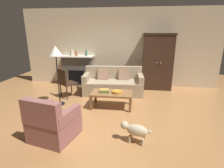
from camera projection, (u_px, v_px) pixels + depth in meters
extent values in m
plane|color=#B27A47|center=(109.00, 112.00, 4.51)|extent=(9.60, 9.60, 0.00)
cube|color=beige|center=(119.00, 48.00, 6.53)|extent=(7.20, 0.10, 2.80)
cube|color=#4C4947|center=(78.00, 71.00, 6.73)|extent=(1.10, 0.36, 1.08)
cube|color=black|center=(76.00, 77.00, 6.62)|extent=(0.60, 0.01, 0.52)
cube|color=white|center=(77.00, 56.00, 6.55)|extent=(1.26, 0.48, 0.04)
cube|color=#382319|center=(158.00, 63.00, 6.17)|extent=(1.00, 0.52, 1.88)
cube|color=#2F1E15|center=(160.00, 34.00, 5.89)|extent=(1.06, 0.55, 0.06)
sphere|color=#ADAFB5|center=(157.00, 63.00, 5.90)|extent=(0.04, 0.04, 0.04)
sphere|color=#ADAFB5|center=(160.00, 63.00, 5.89)|extent=(0.04, 0.04, 0.04)
cube|color=tan|center=(113.00, 87.00, 5.82)|extent=(1.96, 0.98, 0.44)
cube|color=tan|center=(114.00, 72.00, 6.02)|extent=(1.91, 0.32, 0.42)
cube|color=tan|center=(86.00, 77.00, 5.78)|extent=(0.22, 0.81, 0.22)
cube|color=tan|center=(140.00, 78.00, 5.68)|extent=(0.22, 0.81, 0.22)
cube|color=#9E755B|center=(103.00, 74.00, 5.92)|extent=(0.37, 0.21, 0.37)
cube|color=#9E755B|center=(124.00, 75.00, 5.88)|extent=(0.37, 0.21, 0.37)
cube|color=olive|center=(112.00, 93.00, 4.74)|extent=(1.10, 0.60, 0.05)
cube|color=brown|center=(91.00, 103.00, 4.61)|extent=(0.06, 0.06, 0.37)
cube|color=brown|center=(130.00, 105.00, 4.48)|extent=(0.06, 0.06, 0.37)
cube|color=brown|center=(95.00, 96.00, 5.11)|extent=(0.06, 0.06, 0.37)
cube|color=brown|center=(131.00, 98.00, 4.98)|extent=(0.06, 0.06, 0.37)
cylinder|color=orange|center=(117.00, 92.00, 4.68)|extent=(0.27, 0.27, 0.06)
cube|color=#427A4C|center=(105.00, 91.00, 4.74)|extent=(0.26, 0.20, 0.04)
cube|color=gold|center=(104.00, 90.00, 4.72)|extent=(0.25, 0.19, 0.04)
cylinder|color=beige|center=(72.00, 53.00, 6.54)|extent=(0.13, 0.13, 0.21)
cylinder|color=#A86042|center=(76.00, 53.00, 6.52)|extent=(0.09, 0.09, 0.18)
cylinder|color=slate|center=(86.00, 53.00, 6.47)|extent=(0.09, 0.09, 0.21)
cube|color=#935B56|center=(55.00, 127.00, 3.41)|extent=(0.91, 0.91, 0.42)
cube|color=#935B56|center=(41.00, 113.00, 3.00)|extent=(0.78, 0.33, 0.46)
cube|color=#935B56|center=(68.00, 116.00, 3.21)|extent=(0.28, 0.71, 0.20)
cube|color=#935B56|center=(40.00, 110.00, 3.43)|extent=(0.28, 0.71, 0.20)
cube|color=#382319|center=(69.00, 83.00, 5.51)|extent=(0.62, 0.62, 0.04)
cylinder|color=#382319|center=(78.00, 90.00, 5.57)|extent=(0.04, 0.04, 0.41)
cylinder|color=#382319|center=(71.00, 88.00, 5.83)|extent=(0.04, 0.04, 0.41)
cylinder|color=#382319|center=(67.00, 93.00, 5.32)|extent=(0.04, 0.04, 0.41)
cylinder|color=#382319|center=(61.00, 90.00, 5.58)|extent=(0.04, 0.04, 0.41)
cube|color=#382319|center=(62.00, 77.00, 5.31)|extent=(0.37, 0.31, 0.45)
cylinder|color=black|center=(60.00, 104.00, 5.03)|extent=(0.26, 0.26, 0.02)
cylinder|color=black|center=(58.00, 81.00, 4.83)|extent=(0.03, 0.03, 1.40)
cone|color=white|center=(55.00, 51.00, 4.60)|extent=(0.36, 0.36, 0.26)
ellipsoid|color=beige|center=(137.00, 130.00, 3.23)|extent=(0.43, 0.29, 0.22)
sphere|color=beige|center=(125.00, 125.00, 3.29)|extent=(0.15, 0.15, 0.15)
cylinder|color=beige|center=(130.00, 139.00, 3.27)|extent=(0.06, 0.06, 0.14)
cylinder|color=beige|center=(131.00, 136.00, 3.37)|extent=(0.06, 0.06, 0.14)
cylinder|color=beige|center=(142.00, 142.00, 3.19)|extent=(0.06, 0.06, 0.14)
cylinder|color=beige|center=(144.00, 139.00, 3.29)|extent=(0.06, 0.06, 0.14)
sphere|color=beige|center=(150.00, 132.00, 3.14)|extent=(0.06, 0.06, 0.06)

